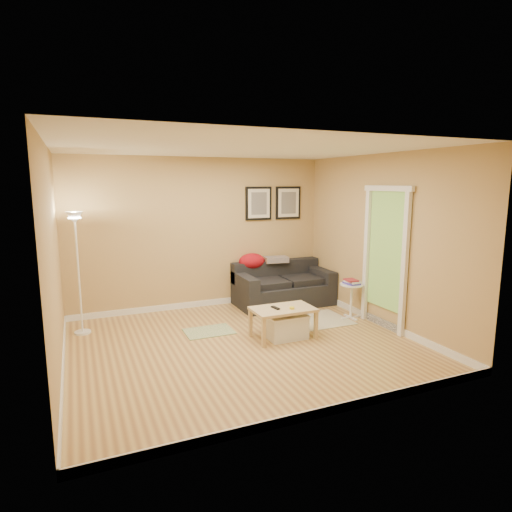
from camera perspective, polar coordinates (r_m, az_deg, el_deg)
name	(u,v)px	position (r m, az deg, el deg)	size (l,w,h in m)	color
floor	(243,344)	(5.94, -1.70, -11.69)	(4.50, 4.50, 0.00)	tan
ceiling	(242,148)	(5.55, -1.84, 14.18)	(4.50, 4.50, 0.00)	white
wall_back	(201,234)	(7.48, -7.36, 2.98)	(4.50, 4.50, 0.00)	tan
wall_front	(325,283)	(3.84, 9.20, -3.52)	(4.50, 4.50, 0.00)	tan
wall_left	(53,263)	(5.23, -25.39, -0.80)	(4.00, 4.00, 0.00)	tan
wall_right	(381,241)	(6.74, 16.36, 1.93)	(4.00, 4.00, 0.00)	tan
baseboard_back	(203,303)	(7.72, -7.14, -6.28)	(4.50, 0.02, 0.10)	white
baseboard_front	(321,412)	(4.31, 8.65, -19.90)	(4.50, 0.02, 0.10)	white
baseboard_left	(63,369)	(5.58, -24.32, -13.53)	(0.02, 4.00, 0.10)	white
baseboard_right	(377,320)	(7.01, 15.80, -8.25)	(0.02, 4.00, 0.10)	white
sofa	(284,284)	(7.70, 3.70, -3.75)	(1.70, 0.90, 0.75)	black
red_throw	(252,261)	(7.73, -0.56, -0.69)	(0.48, 0.36, 0.28)	#B71022
plaid_throw	(276,259)	(7.85, 2.70, -0.46)	(0.42, 0.26, 0.10)	tan
framed_print_left	(259,203)	(7.78, 0.34, 7.02)	(0.50, 0.04, 0.60)	black
framed_print_right	(288,203)	(8.03, 4.30, 7.08)	(0.50, 0.04, 0.60)	black
area_rug	(309,321)	(6.91, 7.13, -8.60)	(1.25, 0.85, 0.01)	beige
green_runner	(209,331)	(6.44, -6.29, -9.95)	(0.70, 0.50, 0.01)	#668C4C
coffee_table	(283,323)	(6.13, 3.60, -8.87)	(0.87, 0.53, 0.43)	tan
remote_control	(275,308)	(6.03, 2.60, -6.91)	(0.05, 0.16, 0.02)	black
tape_roll	(292,308)	(6.02, 4.81, -6.92)	(0.07, 0.07, 0.03)	yellow
storage_bin	(286,326)	(6.14, 4.00, -9.28)	(0.56, 0.41, 0.35)	white
side_table	(351,301)	(7.10, 12.56, -5.90)	(0.37, 0.37, 0.57)	white
book_stack	(352,282)	(7.01, 12.62, -3.35)	(0.19, 0.25, 0.08)	#4137A5
floor_lamp	(79,277)	(6.62, -22.54, -2.58)	(0.23, 0.23, 1.78)	white
doorway	(384,261)	(6.64, 16.73, -0.61)	(0.12, 1.01, 2.13)	white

